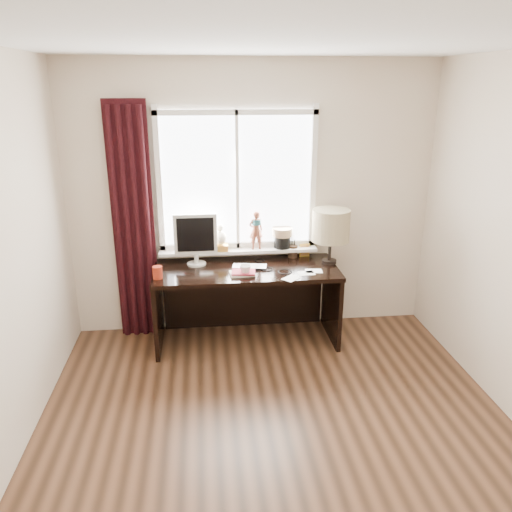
{
  "coord_description": "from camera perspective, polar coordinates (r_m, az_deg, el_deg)",
  "views": [
    {
      "loc": [
        -0.48,
        -2.68,
        2.37
      ],
      "look_at": [
        -0.05,
        1.25,
        1.0
      ],
      "focal_mm": 35.0,
      "sensor_mm": 36.0,
      "label": 1
    }
  ],
  "objects": [
    {
      "name": "monitor",
      "position": [
        4.66,
        -6.93,
        2.24
      ],
      "size": [
        0.4,
        0.18,
        0.49
      ],
      "color": "beige",
      "rests_on": "desk"
    },
    {
      "name": "curtain",
      "position": [
        4.8,
        -13.85,
        3.4
      ],
      "size": [
        0.38,
        0.09,
        2.25
      ],
      "color": "black",
      "rests_on": "floor"
    },
    {
      "name": "icon_frame",
      "position": [
        4.94,
        5.56,
        0.67
      ],
      "size": [
        0.1,
        0.03,
        0.13
      ],
      "color": "gold",
      "rests_on": "desk"
    },
    {
      "name": "desk",
      "position": [
        4.8,
        -1.21,
        -3.74
      ],
      "size": [
        1.7,
        0.7,
        0.75
      ],
      "color": "black",
      "rests_on": "floor"
    },
    {
      "name": "red_cup",
      "position": [
        4.45,
        -11.19,
        -1.85
      ],
      "size": [
        0.08,
        0.08,
        0.11
      ],
      "primitive_type": "cylinder",
      "color": "maroon",
      "rests_on": "desk"
    },
    {
      "name": "floor",
      "position": [
        3.61,
        3.16,
        -21.98
      ],
      "size": [
        3.5,
        4.0,
        0.0
      ],
      "primitive_type": "cube",
      "color": "brown",
      "rests_on": "ground"
    },
    {
      "name": "mug",
      "position": [
        4.44,
        -1.23,
        -1.59
      ],
      "size": [
        0.14,
        0.14,
        0.1
      ],
      "primitive_type": "imported",
      "rotation": [
        0.0,
        0.0,
        0.76
      ],
      "color": "white",
      "rests_on": "desk"
    },
    {
      "name": "laptop",
      "position": [
        4.62,
        -0.7,
        -1.23
      ],
      "size": [
        0.34,
        0.25,
        0.02
      ],
      "primitive_type": "imported",
      "rotation": [
        0.0,
        0.0,
        -0.18
      ],
      "color": "silver",
      "rests_on": "desk"
    },
    {
      "name": "wall_back",
      "position": [
        4.82,
        -0.37,
        6.31
      ],
      "size": [
        3.5,
        0.0,
        2.6
      ],
      "primitive_type": "cube",
      "rotation": [
        1.57,
        0.0,
        0.0
      ],
      "color": "beige",
      "rests_on": "ground"
    },
    {
      "name": "table_lamp",
      "position": [
        4.7,
        8.56,
        3.39
      ],
      "size": [
        0.35,
        0.35,
        0.52
      ],
      "color": "black",
      "rests_on": "desk"
    },
    {
      "name": "notebook_stack",
      "position": [
        4.46,
        -1.53,
        -1.95
      ],
      "size": [
        0.24,
        0.18,
        0.03
      ],
      "color": "beige",
      "rests_on": "desk"
    },
    {
      "name": "ceiling",
      "position": [
        2.73,
        4.24,
        23.9
      ],
      "size": [
        3.5,
        4.0,
        0.0
      ],
      "primitive_type": "cube",
      "color": "white",
      "rests_on": "wall_back"
    },
    {
      "name": "desk_cables",
      "position": [
        4.62,
        1.92,
        -1.37
      ],
      "size": [
        0.31,
        0.45,
        0.01
      ],
      "color": "black",
      "rests_on": "desk"
    },
    {
      "name": "brush_holder",
      "position": [
        4.91,
        4.23,
        0.55
      ],
      "size": [
        0.09,
        0.09,
        0.25
      ],
      "color": "black",
      "rests_on": "desk"
    },
    {
      "name": "loose_papers",
      "position": [
        4.49,
        5.48,
        -2.08
      ],
      "size": [
        0.41,
        0.31,
        0.0
      ],
      "color": "white",
      "rests_on": "desk"
    },
    {
      "name": "window",
      "position": [
        4.76,
        -2.04,
        6.19
      ],
      "size": [
        1.52,
        0.2,
        1.4
      ],
      "color": "white",
      "rests_on": "ground"
    }
  ]
}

